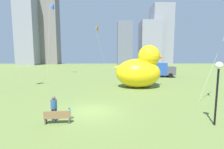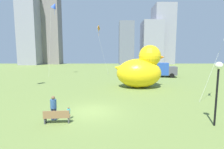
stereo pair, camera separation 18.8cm
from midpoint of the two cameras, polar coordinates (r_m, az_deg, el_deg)
name	(u,v)px [view 1 (the left image)]	position (r m, az deg, el deg)	size (l,w,h in m)	color
ground_plane	(92,111)	(13.85, -7.18, -12.41)	(140.00, 140.00, 0.00)	olive
park_bench	(57,117)	(11.94, -18.62, -13.53)	(1.74, 0.59, 0.90)	olive
person_adult	(54,107)	(12.45, -19.66, -10.44)	(0.42, 0.42, 1.72)	#38476B
person_child	(69,113)	(12.42, -14.87, -12.54)	(0.22, 0.22, 0.88)	silver
giant_inflatable_duck	(140,70)	(23.24, 9.26, 1.66)	(7.02, 4.51, 5.82)	yellow
lamppost	(218,77)	(12.37, 32.16, -0.81)	(0.45, 0.45, 4.12)	black
box_truck	(159,70)	(35.17, 15.65, 1.57)	(6.15, 3.16, 2.85)	#264CA5
city_skyline	(98,32)	(79.49, -4.92, 14.15)	(68.60, 18.19, 37.34)	gray
kite_orange	(98,30)	(36.69, -5.04, 14.87)	(2.48, 2.71, 10.72)	silver
kite_blue	(53,6)	(38.76, -19.76, 21.26)	(2.14, 2.53, 15.20)	silver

